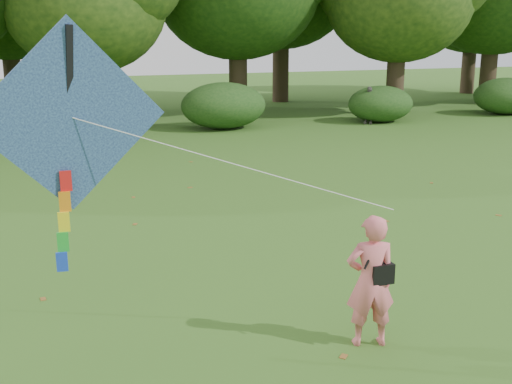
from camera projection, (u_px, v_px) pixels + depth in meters
name	position (u px, v px, depth m)	size (l,w,h in m)	color
ground	(399.00, 321.00, 8.94)	(100.00, 100.00, 0.00)	#265114
man_kite_flyer	(371.00, 281.00, 8.08)	(0.63, 0.41, 1.73)	#EC6F77
bystander_right	(369.00, 105.00, 27.35)	(0.93, 0.39, 1.59)	slate
crossbody_bag	(380.00, 272.00, 8.07)	(0.43, 0.20, 0.70)	black
flying_kite	(70.00, 121.00, 7.70)	(4.86, 1.68, 3.14)	#224297
shrub_band	(133.00, 112.00, 24.52)	(39.15, 3.22, 1.88)	#264919
fallen_leaves	(279.00, 226.00, 13.26)	(10.07, 15.57, 0.01)	brown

